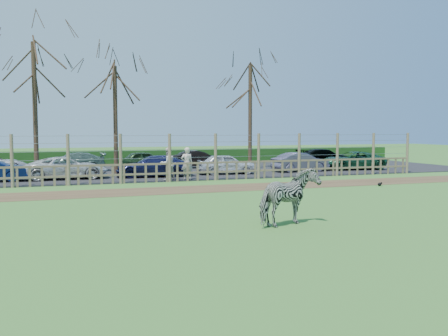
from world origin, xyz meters
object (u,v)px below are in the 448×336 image
object	(u,v)px
visitor_a	(187,164)
car_9	(72,162)
tree_right	(250,92)
car_11	(198,159)
car_5	(300,162)
visitor_b	(168,164)
car_6	(352,161)
car_4	(226,164)
crow	(380,184)
car_13	(324,157)
zebra	(289,197)
car_3	(153,166)
tree_left	(34,76)
car_2	(67,168)
car_10	(145,160)
tree_mid	(115,93)

from	to	relation	value
visitor_a	car_9	distance (m)	9.27
tree_right	car_11	distance (m)	5.91
visitor_a	tree_right	bearing A→B (deg)	-126.60
tree_right	car_5	size ratio (longest dim) A/B	2.02
visitor_b	car_11	size ratio (longest dim) A/B	0.47
car_5	car_6	size ratio (longest dim) A/B	0.84
car_4	car_6	size ratio (longest dim) A/B	0.82
crow	car_6	size ratio (longest dim) A/B	0.05
car_6	car_13	xyz separation A→B (m)	(0.53, 4.44, 0.00)
zebra	car_13	xyz separation A→B (m)	(13.38, 20.29, -0.17)
car_9	visitor_a	bearing A→B (deg)	37.32
car_3	car_6	xyz separation A→B (m)	(13.56, 0.55, 0.00)
car_3	car_6	bearing A→B (deg)	98.52
tree_right	car_11	xyz separation A→B (m)	(-3.00, 2.17, -4.60)
visitor_b	crow	world-z (taller)	visitor_b
tree_left	visitor_b	xyz separation A→B (m)	(6.55, -3.89, -4.71)
car_2	car_13	world-z (taller)	same
car_10	crow	bearing A→B (deg)	-150.22
crow	car_11	world-z (taller)	car_11
visitor_a	car_11	xyz separation A→B (m)	(2.95, 7.71, -0.26)
tree_right	car_6	bearing A→B (deg)	-23.73
visitor_b	car_3	xyz separation A→B (m)	(-0.37, 2.09, -0.26)
tree_right	visitor_a	bearing A→B (deg)	-137.06
tree_right	car_5	world-z (taller)	tree_right
car_11	crow	bearing A→B (deg)	-157.72
crow	car_9	bearing A→B (deg)	135.60
car_10	car_9	bearing A→B (deg)	89.81
visitor_b	car_4	distance (m)	4.75
visitor_a	car_9	bearing A→B (deg)	-43.24
crow	car_10	xyz separation A→B (m)	(-8.73, 13.43, 0.55)
tree_mid	car_11	distance (m)	7.81
visitor_a	visitor_b	distance (m)	1.01
car_6	car_10	world-z (taller)	same
car_6	car_11	distance (m)	10.47
car_11	zebra	bearing A→B (deg)	171.91
visitor_b	car_3	bearing A→B (deg)	-92.79
visitor_a	car_13	distance (m)	14.65
visitor_a	car_6	world-z (taller)	visitor_a
visitor_a	car_9	xyz separation A→B (m)	(-5.48, 7.47, -0.26)
tree_right	car_13	distance (m)	8.36
visitor_b	car_6	xyz separation A→B (m)	(13.20, 2.64, -0.26)
tree_right	car_2	xyz separation A→B (m)	(-11.95, -2.92, -4.60)
car_2	car_13	size ratio (longest dim) A/B	1.04
car_6	car_13	bearing A→B (deg)	-179.06
tree_right	car_4	xyz separation A→B (m)	(-2.82, -3.07, -4.60)
zebra	car_10	size ratio (longest dim) A/B	0.55
tree_right	car_10	bearing A→B (deg)	161.99
tree_right	car_3	bearing A→B (deg)	-155.75
crow	car_13	bearing A→B (deg)	69.86
visitor_b	car_4	bearing A→B (deg)	-163.43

